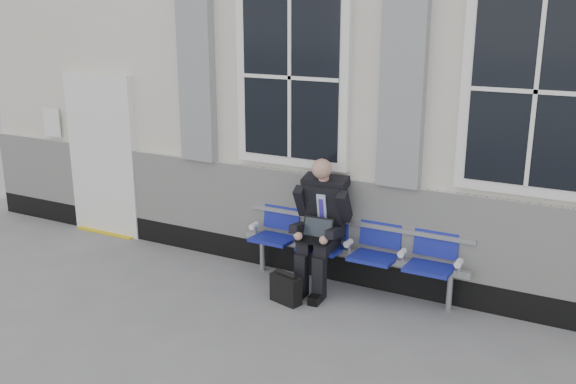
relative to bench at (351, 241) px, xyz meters
The scene contains 5 objects.
ground 1.97m from the bench, 44.30° to the right, with size 70.00×70.00×0.00m, color slate.
station_building 3.03m from the bench, 58.09° to the left, with size 14.40×4.40×4.49m.
bench is the anchor object (origin of this frame).
businessman 0.40m from the bench, 154.97° to the right, with size 0.60×0.81×1.46m.
briefcase 0.88m from the bench, 124.46° to the right, with size 0.36×0.23×0.35m.
Camera 1 is at (1.12, -4.72, 2.98)m, focal length 40.00 mm.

